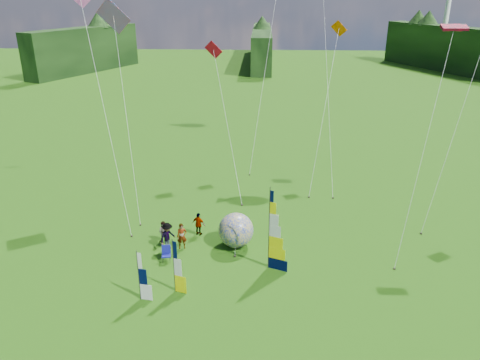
{
  "coord_description": "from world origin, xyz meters",
  "views": [
    {
      "loc": [
        0.17,
        -21.08,
        15.9
      ],
      "look_at": [
        -1.0,
        4.0,
        5.5
      ],
      "focal_mm": 35.0,
      "sensor_mm": 36.0,
      "label": 1
    }
  ],
  "objects_px": {
    "spectator_b": "(164,232)",
    "spectator_d": "(199,224)",
    "spectator_a": "(182,236)",
    "spectator_c": "(168,236)",
    "side_banner_left": "(174,267)",
    "bol_inflatable": "(236,230)",
    "side_banner_far": "(139,276)",
    "kite_whale": "(328,61)",
    "feather_banner_main": "(269,230)",
    "camp_chair": "(166,254)"
  },
  "relations": [
    {
      "from": "side_banner_left",
      "to": "bol_inflatable",
      "type": "height_order",
      "value": "side_banner_left"
    },
    {
      "from": "bol_inflatable",
      "to": "camp_chair",
      "type": "bearing_deg",
      "value": -153.21
    },
    {
      "from": "feather_banner_main",
      "to": "spectator_b",
      "type": "relative_size",
      "value": 3.32
    },
    {
      "from": "spectator_a",
      "to": "bol_inflatable",
      "type": "bearing_deg",
      "value": -4.84
    },
    {
      "from": "kite_whale",
      "to": "spectator_b",
      "type": "bearing_deg",
      "value": -112.13
    },
    {
      "from": "side_banner_far",
      "to": "spectator_d",
      "type": "bearing_deg",
      "value": 82.26
    },
    {
      "from": "side_banner_far",
      "to": "spectator_c",
      "type": "relative_size",
      "value": 1.57
    },
    {
      "from": "side_banner_far",
      "to": "spectator_a",
      "type": "xyz_separation_m",
      "value": [
        1.42,
        5.49,
        -0.59
      ]
    },
    {
      "from": "spectator_d",
      "to": "camp_chair",
      "type": "xyz_separation_m",
      "value": [
        -1.6,
        -3.48,
        -0.31
      ]
    },
    {
      "from": "spectator_b",
      "to": "side_banner_left",
      "type": "bearing_deg",
      "value": -73.87
    },
    {
      "from": "side_banner_left",
      "to": "bol_inflatable",
      "type": "xyz_separation_m",
      "value": [
        3.15,
        5.17,
        -0.46
      ]
    },
    {
      "from": "spectator_c",
      "to": "kite_whale",
      "type": "height_order",
      "value": "kite_whale"
    },
    {
      "from": "feather_banner_main",
      "to": "spectator_c",
      "type": "distance_m",
      "value": 6.98
    },
    {
      "from": "spectator_d",
      "to": "camp_chair",
      "type": "height_order",
      "value": "spectator_d"
    },
    {
      "from": "feather_banner_main",
      "to": "spectator_c",
      "type": "xyz_separation_m",
      "value": [
        -6.51,
        1.9,
        -1.65
      ]
    },
    {
      "from": "spectator_d",
      "to": "kite_whale",
      "type": "bearing_deg",
      "value": -104.73
    },
    {
      "from": "spectator_a",
      "to": "camp_chair",
      "type": "relative_size",
      "value": 1.72
    },
    {
      "from": "side_banner_left",
      "to": "spectator_d",
      "type": "distance_m",
      "value": 6.58
    },
    {
      "from": "camp_chair",
      "to": "feather_banner_main",
      "type": "bearing_deg",
      "value": -12.16
    },
    {
      "from": "spectator_d",
      "to": "side_banner_left",
      "type": "bearing_deg",
      "value": 109.0
    },
    {
      "from": "side_banner_left",
      "to": "bol_inflatable",
      "type": "relative_size",
      "value": 1.4
    },
    {
      "from": "spectator_b",
      "to": "kite_whale",
      "type": "bearing_deg",
      "value": 47.54
    },
    {
      "from": "spectator_c",
      "to": "spectator_d",
      "type": "xyz_separation_m",
      "value": [
        1.77,
        1.96,
        -0.11
      ]
    },
    {
      "from": "side_banner_far",
      "to": "camp_chair",
      "type": "distance_m",
      "value": 4.02
    },
    {
      "from": "spectator_a",
      "to": "spectator_c",
      "type": "bearing_deg",
      "value": 175.95
    },
    {
      "from": "feather_banner_main",
      "to": "bol_inflatable",
      "type": "xyz_separation_m",
      "value": [
        -2.11,
        2.52,
        -1.43
      ]
    },
    {
      "from": "spectator_c",
      "to": "kite_whale",
      "type": "relative_size",
      "value": 0.09
    },
    {
      "from": "side_banner_far",
      "to": "spectator_d",
      "type": "distance_m",
      "value": 7.7
    },
    {
      "from": "bol_inflatable",
      "to": "spectator_d",
      "type": "distance_m",
      "value": 2.98
    },
    {
      "from": "feather_banner_main",
      "to": "spectator_a",
      "type": "relative_size",
      "value": 2.92
    },
    {
      "from": "side_banner_left",
      "to": "spectator_a",
      "type": "xyz_separation_m",
      "value": [
        -0.35,
        4.69,
        -0.73
      ]
    },
    {
      "from": "camp_chair",
      "to": "kite_whale",
      "type": "distance_m",
      "value": 21.63
    },
    {
      "from": "side_banner_left",
      "to": "spectator_b",
      "type": "xyz_separation_m",
      "value": [
        -1.66,
        5.36,
        -0.84
      ]
    },
    {
      "from": "bol_inflatable",
      "to": "kite_whale",
      "type": "bearing_deg",
      "value": 62.65
    },
    {
      "from": "camp_chair",
      "to": "kite_whale",
      "type": "xyz_separation_m",
      "value": [
        11.28,
        15.76,
        9.61
      ]
    },
    {
      "from": "feather_banner_main",
      "to": "spectator_b",
      "type": "height_order",
      "value": "feather_banner_main"
    },
    {
      "from": "feather_banner_main",
      "to": "spectator_a",
      "type": "bearing_deg",
      "value": -177.67
    },
    {
      "from": "side_banner_left",
      "to": "spectator_a",
      "type": "height_order",
      "value": "side_banner_left"
    },
    {
      "from": "camp_chair",
      "to": "kite_whale",
      "type": "height_order",
      "value": "kite_whale"
    },
    {
      "from": "side_banner_left",
      "to": "feather_banner_main",
      "type": "bearing_deg",
      "value": 45.14
    },
    {
      "from": "side_banner_far",
      "to": "spectator_c",
      "type": "xyz_separation_m",
      "value": [
        0.51,
        5.36,
        -0.54
      ]
    },
    {
      "from": "feather_banner_main",
      "to": "camp_chair",
      "type": "relative_size",
      "value": 5.03
    },
    {
      "from": "spectator_b",
      "to": "spectator_d",
      "type": "bearing_deg",
      "value": 26.88
    },
    {
      "from": "side_banner_left",
      "to": "spectator_c",
      "type": "distance_m",
      "value": 4.77
    },
    {
      "from": "spectator_a",
      "to": "spectator_c",
      "type": "xyz_separation_m",
      "value": [
        -0.91,
        -0.14,
        0.05
      ]
    },
    {
      "from": "spectator_a",
      "to": "kite_whale",
      "type": "distance_m",
      "value": 19.89
    },
    {
      "from": "kite_whale",
      "to": "bol_inflatable",
      "type": "bearing_deg",
      "value": -98.05
    },
    {
      "from": "bol_inflatable",
      "to": "kite_whale",
      "type": "relative_size",
      "value": 0.11
    },
    {
      "from": "spectator_c",
      "to": "bol_inflatable",
      "type": "bearing_deg",
      "value": -49.18
    },
    {
      "from": "bol_inflatable",
      "to": "spectator_d",
      "type": "bearing_deg",
      "value": 152.99
    }
  ]
}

